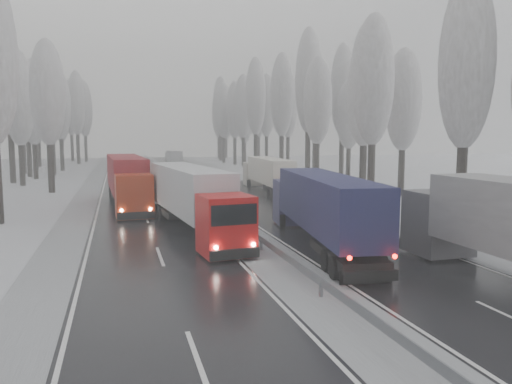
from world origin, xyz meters
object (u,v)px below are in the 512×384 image
box_truck_distant (174,158)px  truck_red_red (127,178)px  truck_cream_box (267,172)px  truck_red_white (192,195)px  truck_blue_box (320,205)px

box_truck_distant → truck_red_red: truck_red_red is taller
truck_cream_box → truck_red_red: 16.34m
truck_red_red → truck_cream_box: bearing=23.5°
truck_cream_box → truck_red_white: 22.97m
truck_red_white → truck_red_red: truck_red_red is taller
box_truck_distant → truck_red_white: size_ratio=0.50×
truck_blue_box → truck_cream_box: truck_blue_box is taller
truck_blue_box → truck_red_white: 8.37m
truck_blue_box → box_truck_distant: truck_blue_box is taller
truck_cream_box → truck_red_white: bearing=-115.5°
truck_red_red → truck_blue_box: bearing=-65.4°
truck_blue_box → box_truck_distant: (0.88, 80.22, -0.84)m
box_truck_distant → truck_red_white: bearing=-99.1°
truck_blue_box → truck_red_red: truck_red_red is taller
truck_blue_box → truck_red_white: truck_red_white is taller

